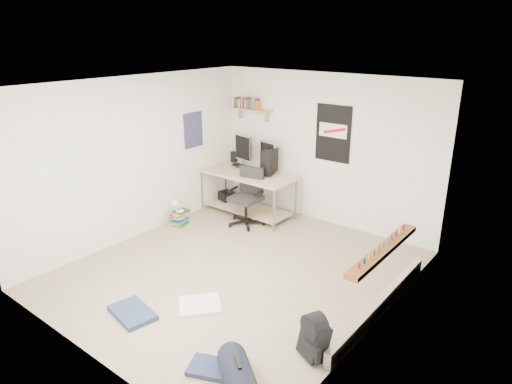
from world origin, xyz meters
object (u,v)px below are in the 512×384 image
Objects in this scene: office_chair at (246,197)px; book_stack at (180,217)px; duffel_bag at (238,376)px; backpack at (314,340)px; desk at (248,194)px.

office_chair reaches higher than book_stack.
duffel_bag is (2.34, -2.96, -0.35)m from office_chair.
desk is at bearing 163.01° from backpack.
book_stack is (-0.57, -1.10, -0.21)m from desk.
desk is 1.26m from book_stack.
book_stack is (-0.84, -0.72, -0.34)m from office_chair.
book_stack is at bearing -150.34° from office_chair.
duffel_bag is 3.90m from book_stack.
desk is 0.49m from office_chair.
office_chair is at bearing 164.64° from duffel_bag.
desk is at bearing 62.82° from book_stack.
backpack is 3.78m from book_stack.
duffel_bag is 1.16× the size of book_stack.
duffel_bag is (-0.31, -0.81, -0.06)m from backpack.
desk is 3.15× the size of duffel_bag.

